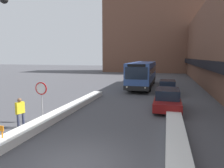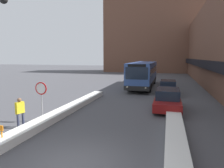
% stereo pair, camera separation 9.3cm
% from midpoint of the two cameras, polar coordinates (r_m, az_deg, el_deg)
% --- Properties ---
extents(ground_plane, '(160.00, 160.00, 0.00)m').
position_cam_midpoint_polar(ground_plane, '(7.81, -11.34, -22.31)').
color(ground_plane, '#47474C').
extents(building_row_right, '(5.50, 60.00, 10.93)m').
position_cam_midpoint_polar(building_row_right, '(30.82, 28.65, 9.72)').
color(building_row_right, brown).
rests_on(building_row_right, ground_plane).
extents(building_backdrop_far, '(26.00, 8.00, 19.60)m').
position_cam_midpoint_polar(building_backdrop_far, '(53.61, 12.31, 13.92)').
color(building_backdrop_far, brown).
rests_on(building_backdrop_far, ground_plane).
extents(snow_bank_left, '(0.90, 13.46, 0.40)m').
position_cam_midpoint_polar(snow_bank_left, '(14.46, -13.03, -7.24)').
color(snow_bank_left, silver).
rests_on(snow_bank_left, ground_plane).
extents(snow_bank_right, '(0.90, 11.97, 0.45)m').
position_cam_midpoint_polar(snow_bank_right, '(10.97, 17.34, -12.16)').
color(snow_bank_right, silver).
rests_on(snow_bank_right, ground_plane).
extents(city_bus, '(2.67, 11.68, 3.20)m').
position_cam_midpoint_polar(city_bus, '(26.17, 8.68, 2.94)').
color(city_bus, '#335193').
rests_on(city_bus, ground_plane).
extents(parked_car_front, '(1.92, 4.49, 1.53)m').
position_cam_midpoint_polar(parked_car_front, '(15.46, 15.37, -4.24)').
color(parked_car_front, maroon).
rests_on(parked_car_front, ground_plane).
extents(parked_car_back, '(1.80, 4.31, 1.45)m').
position_cam_midpoint_polar(parked_car_back, '(21.79, 15.41, -0.85)').
color(parked_car_back, '#38383D').
rests_on(parked_car_back, ground_plane).
extents(stop_sign, '(0.76, 0.08, 2.41)m').
position_cam_midpoint_polar(stop_sign, '(12.61, -19.73, -2.47)').
color(stop_sign, gray).
rests_on(stop_sign, ground_plane).
extents(pedestrian, '(0.35, 0.52, 1.68)m').
position_cam_midpoint_polar(pedestrian, '(12.10, -24.98, -6.77)').
color(pedestrian, '#333851').
rests_on(pedestrian, ground_plane).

